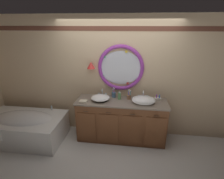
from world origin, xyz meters
name	(u,v)px	position (x,y,z in m)	size (l,w,h in m)	color
ground_plane	(114,144)	(0.00, 0.00, 0.00)	(14.00, 14.00, 0.00)	silver
back_wall_assembly	(117,77)	(0.00, 0.59, 1.32)	(6.40, 0.26, 2.60)	#D6B78E
vanity_counter	(121,120)	(0.13, 0.26, 0.45)	(1.89, 0.61, 0.90)	brown
bathtub	(25,126)	(-1.95, -0.05, 0.33)	(1.69, 0.97, 0.64)	white
sink_basin_left	(100,98)	(-0.32, 0.24, 0.96)	(0.39, 0.39, 0.12)	white
sink_basin_right	(143,100)	(0.57, 0.24, 0.96)	(0.47, 0.47, 0.12)	white
faucet_set_left	(102,93)	(-0.32, 0.47, 0.97)	(0.21, 0.11, 0.17)	silver
faucet_set_right	(143,95)	(0.57, 0.46, 0.97)	(0.23, 0.15, 0.18)	silver
toothbrush_holder_left	(114,95)	(-0.06, 0.45, 0.96)	(0.09, 0.09, 0.22)	slate
toothbrush_holder_right	(129,97)	(0.27, 0.38, 0.96)	(0.09, 0.09, 0.21)	#996647
soap_dispenser	(119,96)	(0.07, 0.35, 0.98)	(0.06, 0.07, 0.17)	#6BAD66
folded_hand_towel	(83,101)	(-0.65, 0.10, 0.92)	(0.16, 0.13, 0.04)	beige
toiletry_basket	(158,98)	(0.88, 0.43, 0.93)	(0.13, 0.09, 0.11)	beige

